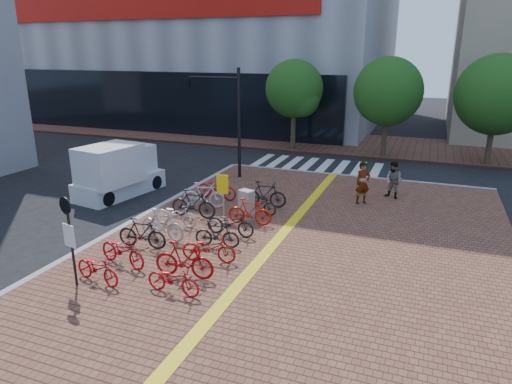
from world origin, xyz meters
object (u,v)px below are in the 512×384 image
at_px(bike_1, 123,250).
at_px(bike_4, 176,214).
at_px(bike_3, 162,225).
at_px(bike_5, 193,204).
at_px(bike_2, 142,233).
at_px(bike_6, 204,195).
at_px(bike_7, 217,188).
at_px(bike_15, 265,194).
at_px(bike_13, 250,212).
at_px(bike_14, 258,204).
at_px(bike_0, 97,268).
at_px(notice_sign, 69,231).
at_px(pedestrian_a, 363,183).
at_px(bike_10, 209,248).
at_px(bike_11, 217,234).
at_px(yellow_sign, 223,188).
at_px(box_truck, 118,171).
at_px(bike_9, 184,260).
at_px(traffic_light_pole, 216,102).
at_px(bike_12, 230,223).
at_px(bike_8, 173,279).
at_px(utility_box, 246,205).

bearing_deg(bike_1, bike_4, 14.65).
distance_m(bike_1, bike_3, 2.21).
xyz_separation_m(bike_3, bike_5, (-0.03, 2.36, 0.03)).
height_order(bike_2, bike_6, bike_6).
relative_size(bike_7, bike_15, 1.03).
bearing_deg(bike_2, bike_13, -43.06).
height_order(bike_2, bike_14, bike_2).
bearing_deg(bike_0, bike_4, 12.94).
distance_m(bike_14, notice_sign, 8.07).
height_order(bike_15, pedestrian_a, pedestrian_a).
xyz_separation_m(bike_4, notice_sign, (-0.29, -5.11, 1.22)).
xyz_separation_m(bike_3, bike_7, (-0.20, 4.88, -0.05)).
bearing_deg(bike_10, bike_11, 2.35).
xyz_separation_m(bike_7, bike_13, (2.57, -2.42, 0.01)).
xyz_separation_m(bike_5, bike_14, (2.26, 1.33, -0.15)).
bearing_deg(notice_sign, bike_15, 72.20).
height_order(yellow_sign, box_truck, box_truck).
relative_size(bike_3, yellow_sign, 1.04).
distance_m(bike_3, bike_7, 4.89).
bearing_deg(bike_9, bike_10, -14.95).
xyz_separation_m(bike_3, bike_13, (2.37, 2.47, -0.03)).
xyz_separation_m(bike_3, traffic_light_pole, (-2.04, 8.77, 3.34)).
relative_size(bike_3, box_truck, 0.40).
xyz_separation_m(bike_4, bike_9, (2.38, -3.54, 0.09)).
distance_m(bike_5, bike_12, 2.45).
distance_m(bike_4, traffic_light_pole, 8.41).
bearing_deg(bike_7, bike_4, -177.03).
bearing_deg(box_truck, bike_12, -22.73).
relative_size(bike_6, bike_8, 1.13).
bearing_deg(yellow_sign, bike_9, -77.82).
relative_size(bike_5, pedestrian_a, 1.03).
relative_size(bike_4, bike_15, 0.95).
height_order(bike_11, bike_13, bike_13).
xyz_separation_m(bike_9, bike_14, (0.06, 5.92, -0.13)).
xyz_separation_m(bike_6, bike_7, (0.01, 1.26, -0.05)).
bearing_deg(notice_sign, yellow_sign, 76.60).
bearing_deg(bike_14, bike_13, -171.32).
height_order(bike_0, bike_8, bike_0).
xyz_separation_m(bike_7, notice_sign, (-0.31, -8.69, 1.18)).
height_order(bike_2, bike_11, bike_2).
relative_size(bike_14, notice_sign, 0.61).
xyz_separation_m(bike_14, utility_box, (-0.21, -0.70, 0.17)).
relative_size(bike_2, utility_box, 1.48).
bearing_deg(box_truck, bike_5, -20.14).
xyz_separation_m(bike_4, bike_8, (2.57, -4.49, -0.04)).
height_order(bike_2, box_truck, box_truck).
height_order(bike_4, bike_5, bike_5).
relative_size(bike_2, bike_4, 0.99).
bearing_deg(utility_box, box_truck, 170.23).
bearing_deg(bike_6, bike_4, 168.01).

